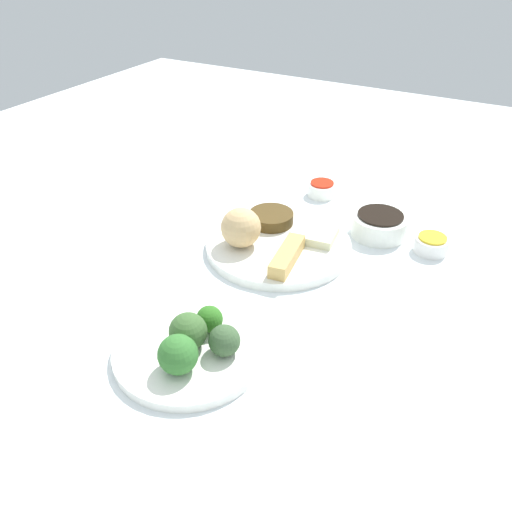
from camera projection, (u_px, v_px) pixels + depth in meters
tabletop at (276, 260)px, 0.93m from camera, size 2.20×2.20×0.02m
main_plate at (278, 245)px, 0.93m from camera, size 0.26×0.26×0.02m
rice_scoop at (241, 228)px, 0.90m from camera, size 0.07×0.07×0.07m
spring_roll at (287, 256)px, 0.87m from camera, size 0.12×0.04×0.02m
crab_rangoon_wonton at (315, 234)px, 0.93m from camera, size 0.08×0.08×0.02m
stir_fry_heap at (271, 218)px, 0.98m from camera, size 0.08×0.08×0.02m
broccoli_plate at (189, 349)px, 0.71m from camera, size 0.21×0.21×0.01m
broccoli_floret_0 at (224, 341)px, 0.68m from camera, size 0.04×0.04×0.04m
broccoli_floret_1 at (209, 319)px, 0.72m from camera, size 0.04×0.04×0.04m
broccoli_floret_2 at (188, 331)px, 0.69m from camera, size 0.05×0.05×0.05m
broccoli_floret_3 at (178, 355)px, 0.66m from camera, size 0.05×0.05×0.05m
soy_sauce_bowl at (379, 225)px, 0.97m from camera, size 0.10×0.10×0.04m
soy_sauce_bowl_liquid at (381, 215)px, 0.96m from camera, size 0.08×0.08×0.00m
sauce_ramekin_sweet_and_sour at (322, 190)px, 1.11m from camera, size 0.06×0.06×0.03m
sauce_ramekin_sweet_and_sour_liquid at (322, 183)px, 1.10m from camera, size 0.05×0.05×0.00m
sauce_ramekin_hot_mustard at (431, 245)px, 0.92m from camera, size 0.06×0.06×0.03m
sauce_ramekin_hot_mustard_liquid at (433, 237)px, 0.91m from camera, size 0.05×0.05×0.00m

